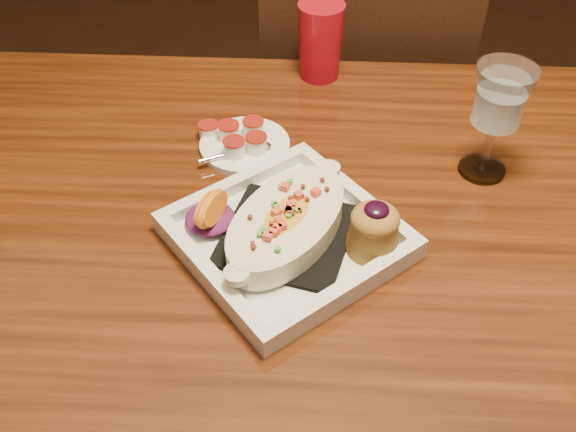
{
  "coord_description": "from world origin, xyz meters",
  "views": [
    {
      "loc": [
        -0.09,
        -0.57,
        1.35
      ],
      "look_at": [
        -0.12,
        0.02,
        0.77
      ],
      "focal_mm": 40.0,
      "sensor_mm": 36.0,
      "label": 1
    }
  ],
  "objects_px": {
    "table": "(375,292)",
    "goblet": "(499,103)",
    "plate": "(295,229)",
    "red_tumbler": "(320,41)",
    "chair_far": "(356,116)",
    "saucer": "(243,143)"
  },
  "relations": [
    {
      "from": "table",
      "to": "goblet",
      "type": "bearing_deg",
      "value": 45.59
    },
    {
      "from": "plate",
      "to": "goblet",
      "type": "xyz_separation_m",
      "value": [
        0.26,
        0.16,
        0.09
      ]
    },
    {
      "from": "red_tumbler",
      "to": "goblet",
      "type": "bearing_deg",
      "value": -45.8
    },
    {
      "from": "chair_far",
      "to": "goblet",
      "type": "height_order",
      "value": "chair_far"
    },
    {
      "from": "goblet",
      "to": "red_tumbler",
      "type": "bearing_deg",
      "value": 134.2
    },
    {
      "from": "table",
      "to": "goblet",
      "type": "xyz_separation_m",
      "value": [
        0.15,
        0.15,
        0.21
      ]
    },
    {
      "from": "plate",
      "to": "goblet",
      "type": "bearing_deg",
      "value": -8.61
    },
    {
      "from": "chair_far",
      "to": "saucer",
      "type": "height_order",
      "value": "chair_far"
    },
    {
      "from": "goblet",
      "to": "saucer",
      "type": "height_order",
      "value": "goblet"
    },
    {
      "from": "table",
      "to": "plate",
      "type": "xyz_separation_m",
      "value": [
        -0.11,
        -0.01,
        0.12
      ]
    },
    {
      "from": "goblet",
      "to": "chair_far",
      "type": "bearing_deg",
      "value": 107.59
    },
    {
      "from": "red_tumbler",
      "to": "chair_far",
      "type": "bearing_deg",
      "value": 68.93
    },
    {
      "from": "chair_far",
      "to": "red_tumbler",
      "type": "distance_m",
      "value": 0.39
    },
    {
      "from": "chair_far",
      "to": "goblet",
      "type": "bearing_deg",
      "value": 107.59
    },
    {
      "from": "chair_far",
      "to": "red_tumbler",
      "type": "bearing_deg",
      "value": 68.93
    },
    {
      "from": "table",
      "to": "plate",
      "type": "relative_size",
      "value": 4.27
    },
    {
      "from": "goblet",
      "to": "saucer",
      "type": "distance_m",
      "value": 0.37
    },
    {
      "from": "goblet",
      "to": "red_tumbler",
      "type": "distance_m",
      "value": 0.35
    },
    {
      "from": "goblet",
      "to": "saucer",
      "type": "xyz_separation_m",
      "value": [
        -0.35,
        0.03,
        -0.11
      ]
    },
    {
      "from": "goblet",
      "to": "table",
      "type": "bearing_deg",
      "value": -134.41
    },
    {
      "from": "plate",
      "to": "saucer",
      "type": "relative_size",
      "value": 2.59
    },
    {
      "from": "table",
      "to": "chair_far",
      "type": "distance_m",
      "value": 0.65
    }
  ]
}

